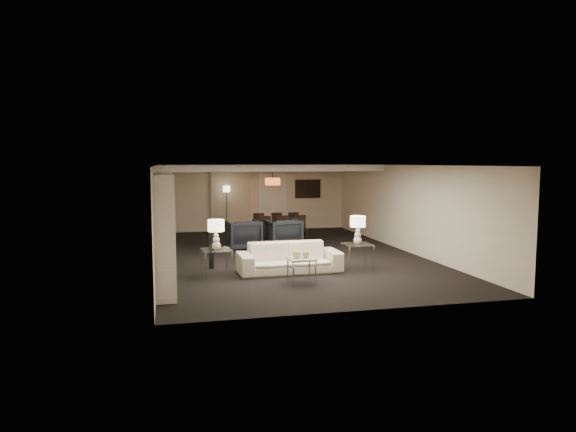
% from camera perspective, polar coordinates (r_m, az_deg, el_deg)
% --- Properties ---
extents(floor, '(11.00, 11.00, 0.00)m').
position_cam_1_polar(floor, '(14.31, 0.00, -4.38)').
color(floor, black).
rests_on(floor, ground).
extents(ceiling, '(7.00, 11.00, 0.02)m').
position_cam_1_polar(ceiling, '(14.08, 0.00, 5.68)').
color(ceiling, silver).
rests_on(ceiling, ground).
extents(wall_back, '(7.00, 0.02, 2.50)m').
position_cam_1_polar(wall_back, '(19.51, -3.77, 2.08)').
color(wall_back, beige).
rests_on(wall_back, ground).
extents(wall_front, '(7.00, 0.02, 2.50)m').
position_cam_1_polar(wall_front, '(8.92, 8.28, -2.63)').
color(wall_front, beige).
rests_on(wall_front, ground).
extents(wall_left, '(0.02, 11.00, 2.50)m').
position_cam_1_polar(wall_left, '(13.75, -14.33, 0.27)').
color(wall_left, beige).
rests_on(wall_left, ground).
extents(wall_right, '(0.02, 11.00, 2.50)m').
position_cam_1_polar(wall_right, '(15.34, 12.82, 0.88)').
color(wall_right, beige).
rests_on(wall_right, ground).
extents(ceiling_soffit, '(7.00, 4.00, 0.20)m').
position_cam_1_polar(ceiling_soffit, '(17.50, -2.69, 5.41)').
color(ceiling_soffit, silver).
rests_on(ceiling_soffit, ceiling).
extents(curtains, '(1.50, 0.12, 2.40)m').
position_cam_1_polar(curtains, '(19.31, -6.37, 1.87)').
color(curtains, beige).
rests_on(curtains, wall_back).
extents(door, '(0.90, 0.05, 2.10)m').
position_cam_1_polar(door, '(19.63, -1.74, 1.53)').
color(door, silver).
rests_on(door, wall_back).
extents(painting, '(0.95, 0.04, 0.65)m').
position_cam_1_polar(painting, '(19.92, 2.21, 3.03)').
color(painting, '#142D38').
rests_on(painting, wall_back).
extents(media_unit, '(0.38, 3.40, 2.35)m').
position_cam_1_polar(media_unit, '(11.18, -13.52, -1.39)').
color(media_unit, white).
rests_on(media_unit, wall_left).
extents(pendant_light, '(0.52, 0.52, 0.24)m').
position_cam_1_polar(pendant_light, '(17.57, -1.72, 3.85)').
color(pendant_light, '#D8591E').
rests_on(pendant_light, ceiling_soffit).
extents(sofa, '(2.41, 0.99, 0.70)m').
position_cam_1_polar(sofa, '(12.06, 0.14, -4.65)').
color(sofa, beige).
rests_on(sofa, floor).
extents(coffee_table, '(1.36, 0.84, 0.47)m').
position_cam_1_polar(coffee_table, '(13.62, -1.45, -3.91)').
color(coffee_table, black).
rests_on(coffee_table, floor).
extents(armchair_left, '(1.05, 1.07, 0.89)m').
position_cam_1_polar(armchair_left, '(15.13, -5.02, -2.13)').
color(armchair_left, black).
rests_on(armchair_left, floor).
extents(armchair_right, '(1.07, 1.09, 0.89)m').
position_cam_1_polar(armchair_right, '(15.35, -0.59, -1.99)').
color(armchair_right, black).
rests_on(armchair_right, floor).
extents(side_table_left, '(0.72, 0.72, 0.61)m').
position_cam_1_polar(side_table_left, '(11.79, -7.94, -5.17)').
color(side_table_left, silver).
rests_on(side_table_left, floor).
extents(side_table_right, '(0.68, 0.68, 0.61)m').
position_cam_1_polar(side_table_right, '(12.57, 7.71, -4.47)').
color(side_table_right, white).
rests_on(side_table_right, floor).
extents(table_lamp_left, '(0.38, 0.38, 0.68)m').
position_cam_1_polar(table_lamp_left, '(11.69, -7.99, -2.06)').
color(table_lamp_left, white).
rests_on(table_lamp_left, side_table_left).
extents(table_lamp_right, '(0.39, 0.39, 0.68)m').
position_cam_1_polar(table_lamp_right, '(12.47, 7.76, -1.55)').
color(table_lamp_right, '#F2E5CD').
rests_on(table_lamp_right, side_table_right).
extents(marble_table, '(0.55, 0.55, 0.55)m').
position_cam_1_polar(marble_table, '(11.03, 1.50, -6.07)').
color(marble_table, white).
rests_on(marble_table, floor).
extents(gold_gourd_a, '(0.18, 0.18, 0.18)m').
position_cam_1_polar(gold_gourd_a, '(10.94, 0.99, -4.24)').
color(gold_gourd_a, '#CABB6B').
rests_on(gold_gourd_a, marble_table).
extents(gold_gourd_b, '(0.15, 0.15, 0.15)m').
position_cam_1_polar(gold_gourd_b, '(10.99, 2.01, -4.25)').
color(gold_gourd_b, tan).
rests_on(gold_gourd_b, marble_table).
extents(television, '(1.01, 0.13, 0.58)m').
position_cam_1_polar(television, '(11.85, -13.36, -1.62)').
color(television, black).
rests_on(television, media_unit).
extents(vase_blue, '(0.16, 0.16, 0.17)m').
position_cam_1_polar(vase_blue, '(9.90, -13.51, -2.49)').
color(vase_blue, '#2744AB').
rests_on(vase_blue, media_unit).
extents(vase_amber, '(0.17, 0.17, 0.17)m').
position_cam_1_polar(vase_amber, '(10.46, -13.58, 0.71)').
color(vase_amber, '#B37F3B').
rests_on(vase_amber, media_unit).
extents(floor_speaker, '(0.14, 0.14, 1.03)m').
position_cam_1_polar(floor_speaker, '(12.60, -8.51, -3.50)').
color(floor_speaker, black).
rests_on(floor_speaker, floor).
extents(dining_table, '(1.68, 1.02, 0.57)m').
position_cam_1_polar(dining_table, '(17.24, -0.99, -1.65)').
color(dining_table, black).
rests_on(dining_table, floor).
extents(chair_nl, '(0.44, 0.44, 0.85)m').
position_cam_1_polar(chair_nl, '(16.47, -2.54, -1.53)').
color(chair_nl, black).
rests_on(chair_nl, floor).
extents(chair_nm, '(0.40, 0.40, 0.85)m').
position_cam_1_polar(chair_nm, '(16.59, -0.50, -1.46)').
color(chair_nm, black).
rests_on(chair_nm, floor).
extents(chair_nr, '(0.40, 0.40, 0.85)m').
position_cam_1_polar(chair_nr, '(16.73, 1.50, -1.40)').
color(chair_nr, black).
rests_on(chair_nr, floor).
extents(chair_fl, '(0.41, 0.41, 0.85)m').
position_cam_1_polar(chair_fl, '(17.73, -3.34, -0.99)').
color(chair_fl, black).
rests_on(chair_fl, floor).
extents(chair_fm, '(0.44, 0.44, 0.85)m').
position_cam_1_polar(chair_fm, '(17.85, -1.44, -0.94)').
color(chair_fm, black).
rests_on(chair_fm, floor).
extents(chair_fr, '(0.43, 0.43, 0.85)m').
position_cam_1_polar(chair_fr, '(17.98, 0.43, -0.88)').
color(chair_fr, black).
rests_on(chair_fr, floor).
extents(floor_lamp, '(0.29, 0.29, 1.73)m').
position_cam_1_polar(floor_lamp, '(18.92, -6.82, 0.75)').
color(floor_lamp, black).
rests_on(floor_lamp, floor).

